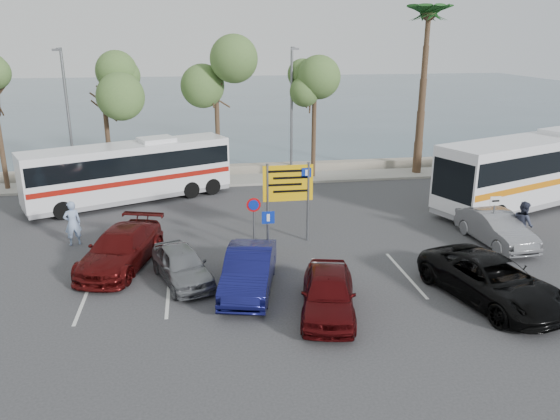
{
  "coord_description": "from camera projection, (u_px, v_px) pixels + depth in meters",
  "views": [
    {
      "loc": [
        -2.9,
        -19.29,
        8.85
      ],
      "look_at": [
        0.62,
        3.0,
        1.56
      ],
      "focal_mm": 35.0,
      "sensor_mm": 36.0,
      "label": 1
    }
  ],
  "objects": [
    {
      "name": "ground",
      "position": [
        276.0,
        272.0,
        21.28
      ],
      "size": [
        120.0,
        120.0,
        0.0
      ],
      "primitive_type": "plane",
      "color": "#323234",
      "rests_on": "ground"
    },
    {
      "name": "sign_no_stop",
      "position": [
        254.0,
        216.0,
        22.95
      ],
      "size": [
        0.6,
        0.08,
        2.35
      ],
      "color": "slate",
      "rests_on": "ground"
    },
    {
      "name": "seawall",
      "position": [
        240.0,
        169.0,
        36.23
      ],
      "size": [
        48.0,
        0.8,
        0.6
      ],
      "primitive_type": "cube",
      "color": "gray",
      "rests_on": "ground"
    },
    {
      "name": "tree_mid",
      "position": [
        216.0,
        73.0,
        32.17
      ],
      "size": [
        3.2,
        3.2,
        8.0
      ],
      "color": "#382619",
      "rests_on": "kerb_strip"
    },
    {
      "name": "tree_left",
      "position": [
        103.0,
        86.0,
        31.41
      ],
      "size": [
        3.2,
        3.2,
        7.2
      ],
      "color": "#382619",
      "rests_on": "kerb_strip"
    },
    {
      "name": "direction_sign",
      "position": [
        288.0,
        189.0,
        23.69
      ],
      "size": [
        2.2,
        0.12,
        3.6
      ],
      "color": "slate",
      "rests_on": "ground"
    },
    {
      "name": "street_lamp_left",
      "position": [
        68.0,
        112.0,
        31.09
      ],
      "size": [
        0.45,
        1.15,
        8.01
      ],
      "color": "slate",
      "rests_on": "kerb_strip"
    },
    {
      "name": "kerb_strip",
      "position": [
        243.0,
        180.0,
        34.42
      ],
      "size": [
        44.0,
        2.4,
        0.15
      ],
      "primitive_type": "cube",
      "color": "gray",
      "rests_on": "ground"
    },
    {
      "name": "coach_bus_right",
      "position": [
        536.0,
        172.0,
        29.05
      ],
      "size": [
        12.84,
        7.23,
        3.97
      ],
      "color": "silver",
      "rests_on": "ground"
    },
    {
      "name": "car_red",
      "position": [
        328.0,
        293.0,
        17.94
      ],
      "size": [
        2.69,
        4.62,
        1.48
      ],
      "primitive_type": "imported",
      "rotation": [
        0.0,
        0.0,
        -0.23
      ],
      "color": "#470A0B",
      "rests_on": "ground"
    },
    {
      "name": "sign_parking",
      "position": [
        268.0,
        230.0,
        21.55
      ],
      "size": [
        0.5,
        0.07,
        2.25
      ],
      "color": "slate",
      "rests_on": "ground"
    },
    {
      "name": "pedestrian_near",
      "position": [
        72.0,
        223.0,
        23.77
      ],
      "size": [
        0.85,
        0.72,
        1.99
      ],
      "primitive_type": "imported",
      "rotation": [
        0.0,
        0.0,
        3.53
      ],
      "color": "#8BA3CB",
      "rests_on": "ground"
    },
    {
      "name": "car_maroon",
      "position": [
        121.0,
        249.0,
        21.57
      ],
      "size": [
        3.57,
        5.62,
        1.52
      ],
      "primitive_type": "imported",
      "rotation": [
        0.0,
        0.0,
        -0.3
      ],
      "color": "#4F0D0D",
      "rests_on": "ground"
    },
    {
      "name": "car_silver_b",
      "position": [
        496.0,
        228.0,
        23.95
      ],
      "size": [
        1.86,
        4.51,
        1.45
      ],
      "primitive_type": "imported",
      "rotation": [
        0.0,
        0.0,
        0.07
      ],
      "color": "gray",
      "rests_on": "ground"
    },
    {
      "name": "car_blue",
      "position": [
        249.0,
        270.0,
        19.58
      ],
      "size": [
        2.63,
        4.93,
        1.54
      ],
      "primitive_type": "imported",
      "rotation": [
        0.0,
        0.0,
        -0.22
      ],
      "color": "#0F1149",
      "rests_on": "ground"
    },
    {
      "name": "tree_right",
      "position": [
        315.0,
        80.0,
        33.21
      ],
      "size": [
        3.2,
        3.2,
        7.4
      ],
      "color": "#382619",
      "rests_on": "kerb_strip"
    },
    {
      "name": "lane_markings",
      "position": [
        250.0,
        285.0,
        20.17
      ],
      "size": [
        12.02,
        4.2,
        0.01
      ],
      "primitive_type": null,
      "color": "silver",
      "rests_on": "ground"
    },
    {
      "name": "sea",
      "position": [
        213.0,
        99.0,
        77.68
      ],
      "size": [
        140.0,
        140.0,
        0.0
      ],
      "primitive_type": "plane",
      "color": "#384E5A",
      "rests_on": "ground"
    },
    {
      "name": "pedestrian_far",
      "position": [
        523.0,
        224.0,
        23.66
      ],
      "size": [
        0.8,
        1.01,
        2.02
      ],
      "primitive_type": "imported",
      "rotation": [
        0.0,
        0.0,
        1.53
      ],
      "color": "#303448",
      "rests_on": "ground"
    },
    {
      "name": "car_silver_a",
      "position": [
        182.0,
        265.0,
        20.29
      ],
      "size": [
        2.71,
        4.23,
        1.34
      ],
      "primitive_type": "imported",
      "rotation": [
        0.0,
        0.0,
        0.31
      ],
      "color": "slate",
      "rests_on": "ground"
    },
    {
      "name": "suv_black",
      "position": [
        492.0,
        280.0,
        18.79
      ],
      "size": [
        3.84,
        6.0,
        1.54
      ],
      "primitive_type": "imported",
      "rotation": [
        0.0,
        0.0,
        0.25
      ],
      "color": "black",
      "rests_on": "ground"
    },
    {
      "name": "palm_tree",
      "position": [
        429.0,
        17.0,
        33.11
      ],
      "size": [
        4.8,
        4.8,
        11.2
      ],
      "color": "#382619",
      "rests_on": "kerb_strip"
    },
    {
      "name": "sign_taxi",
      "position": [
        494.0,
        213.0,
        23.7
      ],
      "size": [
        0.5,
        0.07,
        2.2
      ],
      "color": "slate",
      "rests_on": "ground"
    },
    {
      "name": "coach_bus_left",
      "position": [
        130.0,
        174.0,
        29.7
      ],
      "size": [
        11.03,
        6.57,
        3.43
      ],
      "color": "silver",
      "rests_on": "ground"
    },
    {
      "name": "street_lamp_right",
      "position": [
        292.0,
        108.0,
        33.02
      ],
      "size": [
        0.45,
        1.15,
        8.01
      ],
      "color": "slate",
      "rests_on": "kerb_strip"
    }
  ]
}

